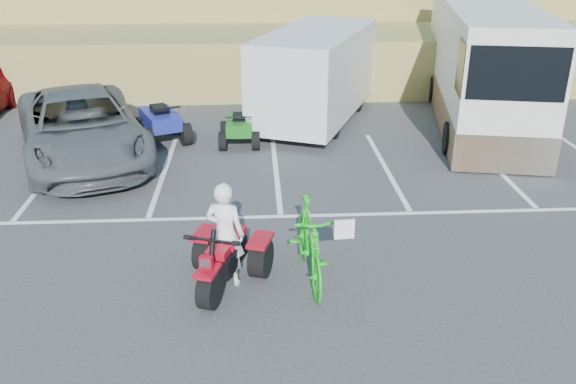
{
  "coord_description": "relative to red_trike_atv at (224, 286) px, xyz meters",
  "views": [
    {
      "loc": [
        -0.49,
        -8.8,
        5.46
      ],
      "look_at": [
        0.09,
        1.36,
        1.0
      ],
      "focal_mm": 38.0,
      "sensor_mm": 36.0,
      "label": 1
    }
  ],
  "objects": [
    {
      "name": "rv_motorhome",
      "position": [
        7.34,
        9.09,
        1.47
      ],
      "size": [
        4.18,
        9.69,
        3.38
      ],
      "rotation": [
        0.0,
        0.0,
        -0.2
      ],
      "color": "silver",
      "rests_on": "ground"
    },
    {
      "name": "green_dirt_bike",
      "position": [
        1.42,
        0.17,
        0.68
      ],
      "size": [
        0.79,
        2.29,
        1.36
      ],
      "primitive_type": "imported",
      "rotation": [
        0.0,
        0.0,
        0.07
      ],
      "color": "#14BF19",
      "rests_on": "ground"
    },
    {
      "name": "grey_pickup",
      "position": [
        -3.76,
        6.22,
        0.85
      ],
      "size": [
        4.76,
        6.7,
        1.7
      ],
      "primitive_type": "imported",
      "rotation": [
        0.0,
        0.0,
        0.35
      ],
      "color": "#4E5156",
      "rests_on": "ground"
    },
    {
      "name": "grass_embankment",
      "position": [
        1.05,
        15.66,
        1.42
      ],
      "size": [
        40.0,
        8.5,
        3.1
      ],
      "color": "olive",
      "rests_on": "ground"
    },
    {
      "name": "parking_stripes",
      "position": [
        1.92,
        4.24,
        0.0
      ],
      "size": [
        28.0,
        5.16,
        0.01
      ],
      "color": "white",
      "rests_on": "ground"
    },
    {
      "name": "red_trike_atv",
      "position": [
        0.0,
        0.0,
        0.0
      ],
      "size": [
        1.77,
        2.05,
        1.13
      ],
      "primitive_type": null,
      "rotation": [
        0.0,
        0.0,
        -0.31
      ],
      "color": "#A70919",
      "rests_on": "ground"
    },
    {
      "name": "cargo_trailer",
      "position": [
        2.41,
        9.21,
        1.46
      ],
      "size": [
        4.33,
        6.23,
        2.7
      ],
      "rotation": [
        0.0,
        0.0,
        -0.39
      ],
      "color": "silver",
      "rests_on": "ground"
    },
    {
      "name": "quad_atv_blue",
      "position": [
        -2.0,
        7.5,
        0.0
      ],
      "size": [
        1.86,
        2.09,
        1.13
      ],
      "primitive_type": null,
      "rotation": [
        0.0,
        0.0,
        0.4
      ],
      "color": "navy",
      "rests_on": "ground"
    },
    {
      "name": "quad_atv_green",
      "position": [
        0.16,
        7.14,
        0.0
      ],
      "size": [
        1.1,
        1.46,
        0.95
      ],
      "primitive_type": null,
      "rotation": [
        0.0,
        0.0,
        -0.01
      ],
      "color": "#166218",
      "rests_on": "ground"
    },
    {
      "name": "ground",
      "position": [
        1.05,
        0.18,
        0.0
      ],
      "size": [
        100.0,
        100.0,
        0.0
      ],
      "primitive_type": "plane",
      "color": "#373739",
      "rests_on": "ground"
    },
    {
      "name": "rider",
      "position": [
        0.05,
        0.14,
        0.89
      ],
      "size": [
        0.75,
        0.61,
        1.79
      ],
      "primitive_type": "imported",
      "rotation": [
        0.0,
        0.0,
        2.83
      ],
      "color": "white",
      "rests_on": "ground"
    }
  ]
}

